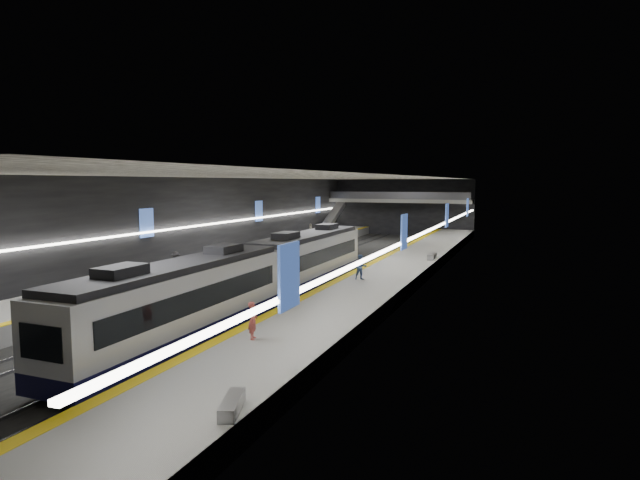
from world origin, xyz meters
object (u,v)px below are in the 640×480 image
at_px(passenger_right_a, 253,321).
at_px(passenger_right_b, 361,267).
at_px(bench_right_far, 432,257).
at_px(train, 259,274).
at_px(bench_left_far, 303,233).
at_px(passenger_left_a, 311,231).
at_px(bench_right_near, 232,405).
at_px(escalator, 332,217).
at_px(passenger_left_b, 176,264).

distance_m(passenger_right_a, passenger_right_b, 14.82).
distance_m(bench_right_far, passenger_right_b, 11.88).
bearing_deg(passenger_right_a, train, 8.66).
bearing_deg(bench_left_far, passenger_left_a, -38.91).
distance_m(bench_right_near, passenger_left_a, 47.92).
height_order(bench_right_near, passenger_left_a, passenger_left_a).
distance_m(escalator, bench_right_near, 56.65).
bearing_deg(passenger_right_a, passenger_left_a, 1.24).
bearing_deg(bench_right_near, passenger_left_b, 111.44).
distance_m(bench_right_far, passenger_left_b, 21.40).
bearing_deg(train, passenger_right_a, -63.36).
bearing_deg(passenger_left_a, passenger_right_b, 13.97).
xyz_separation_m(bench_right_far, passenger_right_a, (-2.91, -26.35, 0.56)).
height_order(bench_left_far, bench_right_near, bench_left_far).
distance_m(train, escalator, 40.58).
height_order(bench_right_near, passenger_left_b, passenger_left_b).
height_order(bench_left_far, passenger_left_a, passenger_left_a).
bearing_deg(bench_right_near, train, 96.44).
bearing_deg(bench_right_far, passenger_right_a, -97.49).
relative_size(bench_left_far, passenger_right_b, 1.05).
bearing_deg(passenger_left_b, passenger_right_b, -160.99).
relative_size(escalator, passenger_right_b, 4.69).
height_order(bench_left_far, passenger_right_b, passenger_right_b).
distance_m(train, bench_left_far, 36.16).
bearing_deg(bench_right_near, passenger_right_a, 94.94).
xyz_separation_m(passenger_left_a, passenger_left_b, (0.97, -27.04, 0.01)).
bearing_deg(bench_right_far, passenger_right_b, -104.80).
bearing_deg(passenger_left_a, bench_left_far, -160.36).
xyz_separation_m(bench_right_near, passenger_right_a, (-2.91, 6.54, 0.59)).
height_order(escalator, bench_right_far, escalator).
bearing_deg(escalator, train, -75.73).
xyz_separation_m(bench_right_far, passenger_right_b, (-2.79, -11.53, 0.61)).
bearing_deg(bench_right_near, escalator, 88.45).
xyz_separation_m(train, passenger_left_b, (-8.36, 3.31, -0.33)).
bearing_deg(passenger_left_b, bench_right_near, 134.52).
xyz_separation_m(train, escalator, (-10.00, 39.32, 0.70)).
xyz_separation_m(bench_left_far, bench_right_far, (19.00, -15.90, 0.02)).
bearing_deg(passenger_right_b, passenger_right_a, -125.06).
relative_size(passenger_left_a, passenger_left_b, 0.99).
distance_m(bench_left_far, bench_right_far, 24.78).
height_order(escalator, bench_right_near, escalator).
height_order(escalator, passenger_left_a, escalator).
height_order(bench_right_far, passenger_right_a, passenger_right_a).
distance_m(passenger_right_a, passenger_left_b, 16.93).
distance_m(escalator, bench_left_far, 5.84).
relative_size(escalator, passenger_left_b, 4.60).
xyz_separation_m(passenger_right_a, passenger_left_a, (-13.42, 38.50, 0.06)).
height_order(bench_right_near, bench_right_far, bench_right_far).
xyz_separation_m(bench_left_far, bench_right_near, (19.00, -48.79, -0.01)).
height_order(bench_left_far, bench_right_far, bench_right_far).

